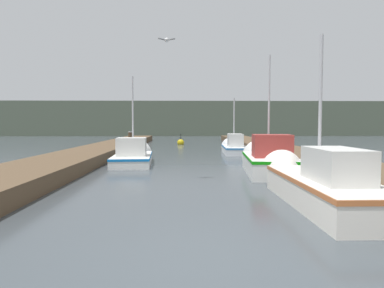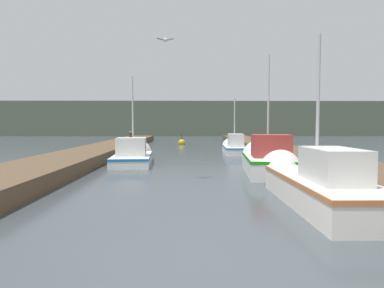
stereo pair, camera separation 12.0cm
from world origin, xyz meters
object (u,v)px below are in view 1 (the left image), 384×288
fishing_boat_2 (134,155)px  mooring_piling_0 (130,141)px  fishing_boat_0 (313,182)px  channel_buoy (181,143)px  fishing_boat_1 (267,160)px  fishing_boat_3 (234,147)px  seagull_lead (167,40)px

fishing_boat_2 → mooring_piling_0: 7.10m
fishing_boat_0 → mooring_piling_0: fishing_boat_0 is taller
fishing_boat_0 → fishing_boat_2: 10.24m
fishing_boat_0 → channel_buoy: (-3.58, 23.19, -0.28)m
fishing_boat_1 → channel_buoy: fishing_boat_1 is taller
fishing_boat_1 → fishing_boat_0: bearing=-85.5°
fishing_boat_3 → seagull_lead: seagull_lead is taller
mooring_piling_0 → channel_buoy: (3.45, 7.74, -0.51)m
seagull_lead → fishing_boat_2: bearing=104.2°
fishing_boat_0 → mooring_piling_0: 16.98m
fishing_boat_2 → fishing_boat_3: (5.77, 5.50, 0.03)m
fishing_boat_2 → fishing_boat_3: bearing=39.8°
fishing_boat_1 → fishing_boat_2: fishing_boat_1 is taller
fishing_boat_1 → channel_buoy: size_ratio=4.64×
channel_buoy → seagull_lead: 20.95m
fishing_boat_3 → fishing_boat_2: bearing=-133.7°
fishing_boat_0 → channel_buoy: 23.46m
fishing_boat_1 → fishing_boat_2: 6.72m
channel_buoy → seagull_lead: seagull_lead is taller
mooring_piling_0 → channel_buoy: bearing=65.9°
mooring_piling_0 → channel_buoy: 8.49m
fishing_boat_0 → channel_buoy: bearing=98.8°
fishing_boat_1 → mooring_piling_0: 12.51m
fishing_boat_0 → fishing_boat_1: 5.16m
fishing_boat_1 → seagull_lead: seagull_lead is taller
channel_buoy → seagull_lead: (-0.24, -20.47, 4.44)m
mooring_piling_0 → seagull_lead: bearing=-75.8°
fishing_boat_0 → mooring_piling_0: (-7.03, 15.45, 0.24)m
fishing_boat_0 → channel_buoy: size_ratio=5.14×
fishing_boat_1 → fishing_boat_3: 8.81m
fishing_boat_0 → seagull_lead: 6.27m
fishing_boat_0 → fishing_boat_3: fishing_boat_0 is taller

